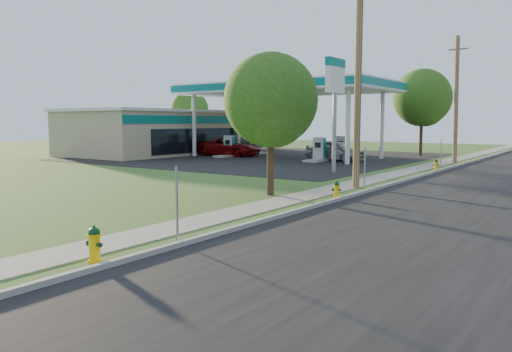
{
  "coord_description": "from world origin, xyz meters",
  "views": [
    {
      "loc": [
        9.05,
        -4.76,
        3.1
      ],
      "look_at": [
        0.0,
        8.0,
        1.4
      ],
      "focal_mm": 35.0,
      "sensor_mm": 36.0,
      "label": 1
    }
  ],
  "objects": [
    {
      "name": "utility_pole_far",
      "position": [
        -0.6,
        35.0,
        4.8
      ],
      "size": [
        1.4,
        0.32,
        9.5
      ],
      "color": "brown",
      "rests_on": "ground"
    },
    {
      "name": "utility_pole_mid",
      "position": [
        -0.6,
        17.0,
        4.95
      ],
      "size": [
        1.4,
        0.32,
        9.8
      ],
      "color": "brown",
      "rests_on": "ground"
    },
    {
      "name": "car_silver",
      "position": [
        -8.76,
        31.25,
        0.84
      ],
      "size": [
        5.13,
        2.59,
        1.68
      ],
      "primitive_type": "imported",
      "rotation": [
        0.0,
        0.0,
        1.44
      ],
      "color": "#9FA1A5",
      "rests_on": "ground"
    },
    {
      "name": "fuel_pump_ne",
      "position": [
        -9.5,
        30.0,
        0.72
      ],
      "size": [
        1.2,
        3.2,
        1.9
      ],
      "color": "#9C9990",
      "rests_on": "ground"
    },
    {
      "name": "tree_lot",
      "position": [
        -4.93,
        41.06,
        5.07
      ],
      "size": [
        5.2,
        5.2,
        7.88
      ],
      "color": "#352617",
      "rests_on": "ground"
    },
    {
      "name": "sign_post_far",
      "position": [
        0.25,
        28.2,
        1.0
      ],
      "size": [
        0.05,
        0.04,
        2.0
      ],
      "primitive_type": "cube",
      "color": "gray",
      "rests_on": "ground"
    },
    {
      "name": "curb",
      "position": [
        0.5,
        10.0,
        0.07
      ],
      "size": [
        0.15,
        120.0,
        0.15
      ],
      "primitive_type": "cube",
      "color": "#9C9990",
      "rests_on": "ground"
    },
    {
      "name": "hydrant_far",
      "position": [
        0.14,
        27.59,
        0.37
      ],
      "size": [
        0.39,
        0.35,
        0.75
      ],
      "color": "#EBB310",
      "rests_on": "ground"
    },
    {
      "name": "ground_plane",
      "position": [
        0.0,
        0.0,
        0.0
      ],
      "size": [
        140.0,
        140.0,
        0.0
      ],
      "primitive_type": "plane",
      "color": "#3E5B21",
      "rests_on": "ground"
    },
    {
      "name": "fuel_pump_sw",
      "position": [
        -18.5,
        34.0,
        0.72
      ],
      "size": [
        1.2,
        3.2,
        1.9
      ],
      "color": "#9C9990",
      "rests_on": "ground"
    },
    {
      "name": "fuel_pump_nw",
      "position": [
        -18.5,
        30.0,
        0.72
      ],
      "size": [
        1.2,
        3.2,
        1.9
      ],
      "color": "#9C9990",
      "rests_on": "ground"
    },
    {
      "name": "sign_post_mid",
      "position": [
        0.25,
        16.0,
        1.0
      ],
      "size": [
        0.05,
        0.04,
        2.0
      ],
      "primitive_type": "cube",
      "color": "gray",
      "rests_on": "ground"
    },
    {
      "name": "price_pylon",
      "position": [
        -4.5,
        22.5,
        5.43
      ],
      "size": [
        0.34,
        2.04,
        6.85
      ],
      "color": "gray",
      "rests_on": "ground"
    },
    {
      "name": "road",
      "position": [
        4.5,
        10.0,
        0.01
      ],
      "size": [
        8.0,
        120.0,
        0.02
      ],
      "primitive_type": "cube",
      "color": "black",
      "rests_on": "ground"
    },
    {
      "name": "gas_canopy",
      "position": [
        -14.0,
        32.0,
        5.9
      ],
      "size": [
        18.18,
        9.18,
        6.4
      ],
      "color": "silver",
      "rests_on": "ground"
    },
    {
      "name": "hydrant_mid",
      "position": [
        0.18,
        13.37,
        0.36
      ],
      "size": [
        0.38,
        0.34,
        0.74
      ],
      "color": "#E3AA0C",
      "rests_on": "ground"
    },
    {
      "name": "forecourt",
      "position": [
        -16.0,
        32.0,
        0.01
      ],
      "size": [
        26.0,
        28.0,
        0.02
      ],
      "primitive_type": "cube",
      "color": "black",
      "rests_on": "ground"
    },
    {
      "name": "convenience_store",
      "position": [
        -26.98,
        32.0,
        2.13
      ],
      "size": [
        10.4,
        22.4,
        4.25
      ],
      "color": "tan",
      "rests_on": "ground"
    },
    {
      "name": "car_red",
      "position": [
        -19.19,
        30.94,
        0.83
      ],
      "size": [
        6.11,
        3.1,
        1.65
      ],
      "primitive_type": "imported",
      "rotation": [
        0.0,
        0.0,
        1.63
      ],
      "color": "#6E0708",
      "rests_on": "ground"
    },
    {
      "name": "hydrant_near",
      "position": [
        -0.09,
        1.96,
        0.41
      ],
      "size": [
        0.43,
        0.38,
        0.84
      ],
      "color": "#FFC107",
      "rests_on": "ground"
    },
    {
      "name": "sign_post_near",
      "position": [
        0.25,
        4.2,
        1.0
      ],
      "size": [
        0.05,
        0.04,
        2.0
      ],
      "primitive_type": "cube",
      "color": "gray",
      "rests_on": "ground"
    },
    {
      "name": "sidewalk",
      "position": [
        -1.25,
        10.0,
        0.01
      ],
      "size": [
        1.5,
        120.0,
        0.03
      ],
      "primitive_type": "cube",
      "color": "gray",
      "rests_on": "ground"
    },
    {
      "name": "fuel_pump_se",
      "position": [
        -9.5,
        34.0,
        0.72
      ],
      "size": [
        1.2,
        3.2,
        1.9
      ],
      "color": "#9C9990",
      "rests_on": "ground"
    },
    {
      "name": "tree_verge",
      "position": [
        -2.52,
        12.68,
        3.85
      ],
      "size": [
        3.95,
        3.95,
        5.99
      ],
      "color": "#352617",
      "rests_on": "ground"
    },
    {
      "name": "tree_back",
      "position": [
        -32.86,
        40.47,
        4.42
      ],
      "size": [
        4.53,
        4.53,
        6.87
      ],
      "color": "#352617",
      "rests_on": "ground"
    }
  ]
}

